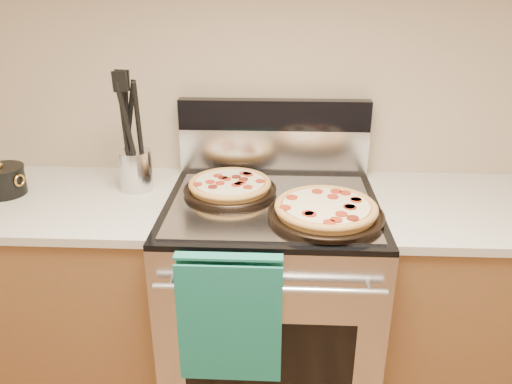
{
  "coord_description": "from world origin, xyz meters",
  "views": [
    {
      "loc": [
        0.02,
        0.02,
        1.65
      ],
      "look_at": [
        -0.05,
        1.55,
        1.0
      ],
      "focal_mm": 35.0,
      "sensor_mm": 36.0,
      "label": 1
    }
  ],
  "objects_px": {
    "range_body": "(270,310)",
    "saucepan": "(3,182)",
    "pepperoni_pizza_back": "(230,186)",
    "utensil_crock": "(136,170)",
    "pepperoni_pizza_front": "(326,210)"
  },
  "relations": [
    {
      "from": "pepperoni_pizza_back",
      "to": "utensil_crock",
      "type": "relative_size",
      "value": 2.19
    },
    {
      "from": "pepperoni_pizza_back",
      "to": "pepperoni_pizza_front",
      "type": "xyz_separation_m",
      "value": [
        0.34,
        -0.2,
        0.0
      ]
    },
    {
      "from": "range_body",
      "to": "pepperoni_pizza_back",
      "type": "height_order",
      "value": "pepperoni_pizza_back"
    },
    {
      "from": "pepperoni_pizza_back",
      "to": "utensil_crock",
      "type": "xyz_separation_m",
      "value": [
        -0.36,
        0.05,
        0.04
      ]
    },
    {
      "from": "saucepan",
      "to": "pepperoni_pizza_front",
      "type": "bearing_deg",
      "value": -8.51
    },
    {
      "from": "pepperoni_pizza_back",
      "to": "saucepan",
      "type": "xyz_separation_m",
      "value": [
        -0.85,
        -0.02,
        0.01
      ]
    },
    {
      "from": "pepperoni_pizza_front",
      "to": "saucepan",
      "type": "relative_size",
      "value": 2.37
    },
    {
      "from": "pepperoni_pizza_back",
      "to": "utensil_crock",
      "type": "height_order",
      "value": "utensil_crock"
    },
    {
      "from": "utensil_crock",
      "to": "saucepan",
      "type": "relative_size",
      "value": 0.97
    },
    {
      "from": "pepperoni_pizza_back",
      "to": "pepperoni_pizza_front",
      "type": "distance_m",
      "value": 0.39
    },
    {
      "from": "pepperoni_pizza_back",
      "to": "pepperoni_pizza_front",
      "type": "bearing_deg",
      "value": -30.68
    },
    {
      "from": "pepperoni_pizza_front",
      "to": "pepperoni_pizza_back",
      "type": "bearing_deg",
      "value": 149.32
    },
    {
      "from": "range_body",
      "to": "saucepan",
      "type": "distance_m",
      "value": 1.13
    },
    {
      "from": "range_body",
      "to": "pepperoni_pizza_back",
      "type": "bearing_deg",
      "value": 155.98
    },
    {
      "from": "pepperoni_pizza_front",
      "to": "saucepan",
      "type": "distance_m",
      "value": 1.2
    }
  ]
}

